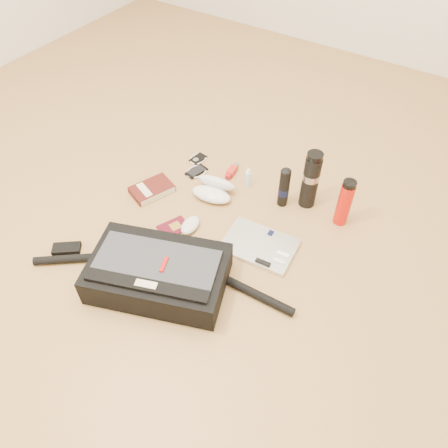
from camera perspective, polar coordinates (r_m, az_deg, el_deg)
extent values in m
plane|color=#A97D46|center=(1.81, -2.84, -3.48)|extent=(4.00, 4.00, 0.00)
cube|color=black|center=(1.68, -8.55, -6.40)|extent=(0.58, 0.47, 0.12)
cube|color=#2C2E34|center=(1.62, -8.94, -5.26)|extent=(0.50, 0.36, 0.01)
cube|color=black|center=(1.56, -10.11, -7.93)|extent=(0.44, 0.20, 0.02)
cube|color=beige|center=(1.56, -10.12, -7.88)|extent=(0.08, 0.05, 0.02)
cube|color=#B60B08|center=(1.60, -7.83, -5.40)|extent=(0.04, 0.07, 0.02)
cylinder|color=black|center=(1.86, -19.02, -4.29)|extent=(0.27, 0.22, 0.03)
cylinder|color=black|center=(1.66, 4.16, -9.11)|extent=(0.32, 0.04, 0.03)
cube|color=black|center=(1.91, -19.86, -3.04)|extent=(0.12, 0.11, 0.02)
cube|color=silver|center=(1.82, 4.64, -2.80)|extent=(0.31, 0.23, 0.02)
cube|color=black|center=(1.85, 6.12, -1.17)|extent=(0.02, 0.03, 0.00)
cube|color=white|center=(1.78, 7.68, -3.92)|extent=(0.05, 0.02, 0.01)
cube|color=white|center=(1.76, 7.19, -4.83)|extent=(0.05, 0.02, 0.01)
cube|color=black|center=(1.74, 5.12, -5.01)|extent=(0.06, 0.02, 0.01)
cube|color=#44130F|center=(2.06, -9.40, 4.49)|extent=(0.18, 0.22, 0.03)
cube|color=beige|center=(2.02, -8.57, 3.55)|extent=(0.07, 0.17, 0.03)
cube|color=beige|center=(2.04, -10.37, 4.42)|extent=(0.11, 0.07, 0.00)
cube|color=#4C0A16|center=(1.90, -6.61, -0.44)|extent=(0.13, 0.15, 0.01)
cube|color=gold|center=(1.90, -6.36, -0.26)|extent=(0.06, 0.06, 0.00)
ellipsoid|color=silver|center=(1.88, -4.43, -0.13)|extent=(0.08, 0.12, 0.04)
ellipsoid|color=silver|center=(2.00, -1.66, 3.87)|extent=(0.20, 0.12, 0.05)
ellipsoid|color=silver|center=(2.02, -0.96, 5.38)|extent=(0.20, 0.13, 0.11)
ellipsoid|color=black|center=(2.00, -2.62, 4.26)|extent=(0.05, 0.04, 0.02)
ellipsoid|color=black|center=(1.98, -0.70, 3.68)|extent=(0.05, 0.04, 0.02)
cylinder|color=black|center=(1.99, -1.67, 4.02)|extent=(0.03, 0.01, 0.01)
cube|color=black|center=(2.23, -3.41, 8.51)|extent=(0.06, 0.09, 0.01)
cylinder|color=#9D9D9F|center=(2.22, -3.72, 8.40)|extent=(0.03, 0.03, 0.00)
torus|color=silver|center=(2.23, -3.41, 8.52)|extent=(0.08, 0.08, 0.01)
cube|color=black|center=(2.15, -3.63, 6.85)|extent=(0.08, 0.12, 0.01)
cube|color=black|center=(2.15, -3.63, 6.96)|extent=(0.07, 0.09, 0.00)
torus|color=silver|center=(2.15, -3.63, 6.87)|extent=(0.10, 0.10, 0.01)
cube|color=red|center=(2.14, 1.02, 6.89)|extent=(0.04, 0.07, 0.03)
cube|color=maroon|center=(2.11, 0.56, 6.24)|extent=(0.03, 0.02, 0.02)
cylinder|color=#949496|center=(2.17, 1.49, 7.56)|extent=(0.03, 0.04, 0.02)
cylinder|color=#BDE1F9|center=(2.06, 3.16, 5.87)|extent=(0.03, 0.03, 0.08)
cylinder|color=white|center=(2.03, 3.21, 6.85)|extent=(0.02, 0.02, 0.02)
cylinder|color=silver|center=(2.02, 3.22, 7.08)|extent=(0.01, 0.01, 0.01)
cylinder|color=black|center=(1.95, 7.84, 4.70)|extent=(0.05, 0.05, 0.19)
cylinder|color=black|center=(1.96, 7.78, 4.25)|extent=(0.05, 0.05, 0.04)
ellipsoid|color=black|center=(1.88, 8.13, 6.84)|extent=(0.05, 0.05, 0.02)
cylinder|color=black|center=(1.94, 11.19, 5.40)|extent=(0.09, 0.09, 0.26)
cylinder|color=#9E9EA0|center=(1.92, 11.33, 6.11)|extent=(0.09, 0.09, 0.03)
cylinder|color=black|center=(1.85, 11.82, 8.66)|extent=(0.08, 0.08, 0.03)
cylinder|color=red|center=(1.91, 15.41, 2.50)|extent=(0.08, 0.08, 0.21)
cylinder|color=black|center=(1.83, 16.12, 5.04)|extent=(0.07, 0.07, 0.02)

